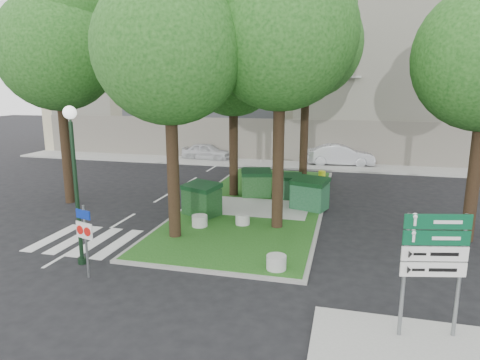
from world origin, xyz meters
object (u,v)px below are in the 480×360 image
(bollard_right, at_px, (276,262))
(car_silver, at_px, (340,155))
(tree_median_far, at_px, (309,32))
(dumpster_b, at_px, (256,183))
(directional_sign, at_px, (434,256))
(street_lamp, at_px, (74,167))
(tree_median_near_left, at_px, (171,33))
(car_white, at_px, (207,152))
(bollard_left, at_px, (200,221))
(bollard_mid, at_px, (243,219))
(tree_median_mid, at_px, (235,56))
(traffic_sign_pole, at_px, (85,232))
(litter_bin, at_px, (322,177))
(dumpster_c, at_px, (288,186))
(dumpster_d, at_px, (310,194))
(tree_street_left, at_px, (59,39))
(dumpster_a, at_px, (202,199))
(tree_median_near_right, at_px, (284,17))

(bollard_right, relative_size, car_silver, 0.13)
(tree_median_far, xyz_separation_m, dumpster_b, (-2.12, -3.02, -7.53))
(tree_median_far, bearing_deg, directional_sign, -73.53)
(car_silver, bearing_deg, street_lamp, 154.34)
(tree_median_near_left, bearing_deg, car_white, 105.08)
(bollard_left, xyz_separation_m, bollard_mid, (1.60, 0.66, -0.02))
(tree_median_mid, xyz_separation_m, street_lamp, (-2.60, -9.42, -3.83))
(bollard_left, height_order, traffic_sign_pole, traffic_sign_pole)
(directional_sign, bearing_deg, litter_bin, 89.61)
(dumpster_c, relative_size, dumpster_d, 0.78)
(tree_median_far, bearing_deg, traffic_sign_pole, -110.68)
(dumpster_d, bearing_deg, traffic_sign_pole, -105.56)
(bollard_right, bearing_deg, tree_median_near_left, 153.12)
(traffic_sign_pole, bearing_deg, tree_street_left, 145.63)
(directional_sign, bearing_deg, bollard_left, 128.75)
(bollard_left, xyz_separation_m, directional_sign, (7.48, -5.95, 1.66))
(tree_median_far, bearing_deg, dumpster_d, -81.36)
(bollard_right, height_order, traffic_sign_pole, traffic_sign_pole)
(street_lamp, bearing_deg, bollard_left, 58.68)
(tree_median_near_left, relative_size, dumpster_b, 6.13)
(dumpster_c, height_order, directional_sign, directional_sign)
(dumpster_a, relative_size, bollard_mid, 3.21)
(dumpster_b, height_order, car_white, dumpster_b)
(dumpster_b, distance_m, street_lamp, 10.37)
(directional_sign, bearing_deg, bollard_mid, 118.93)
(dumpster_d, distance_m, bollard_left, 5.39)
(dumpster_c, bearing_deg, tree_median_near_left, -121.19)
(tree_median_far, relative_size, dumpster_a, 6.47)
(dumpster_c, relative_size, street_lamp, 0.29)
(dumpster_a, distance_m, traffic_sign_pole, 6.67)
(litter_bin, bearing_deg, street_lamp, -116.94)
(tree_median_near_left, xyz_separation_m, tree_median_near_right, (3.50, 2.00, 0.67))
(dumpster_b, xyz_separation_m, street_lamp, (-3.68, -9.40, 2.36))
(tree_median_near_left, bearing_deg, dumpster_d, 47.53)
(bollard_mid, distance_m, traffic_sign_pole, 6.64)
(dumpster_c, distance_m, dumpster_d, 2.04)
(directional_sign, bearing_deg, tree_median_near_left, 136.35)
(tree_median_near_left, bearing_deg, litter_bin, 65.84)
(tree_median_near_left, xyz_separation_m, car_silver, (5.49, 16.82, -6.55))
(bollard_mid, relative_size, directional_sign, 0.20)
(tree_median_near_right, height_order, dumpster_a, tree_median_near_right)
(dumpster_b, xyz_separation_m, dumpster_c, (1.60, -0.04, -0.06))
(tree_street_left, distance_m, directional_sign, 17.94)
(dumpster_c, xyz_separation_m, street_lamp, (-5.28, -9.36, 2.43))
(bollard_mid, distance_m, car_silver, 15.34)
(dumpster_a, bearing_deg, dumpster_d, 49.23)
(tree_median_near_left, height_order, tree_median_mid, tree_median_near_left)
(tree_median_far, relative_size, directional_sign, 4.21)
(dumpster_c, distance_m, street_lamp, 11.02)
(tree_median_far, bearing_deg, bollard_right, -88.21)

